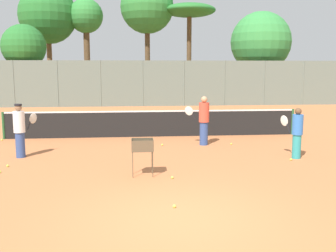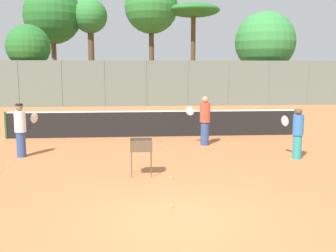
# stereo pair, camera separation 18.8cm
# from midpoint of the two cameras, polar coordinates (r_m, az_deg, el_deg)

# --- Properties ---
(ground_plane) EXTENTS (80.00, 80.00, 0.00)m
(ground_plane) POSITION_cam_midpoint_polar(r_m,az_deg,el_deg) (7.45, 1.09, -13.41)
(ground_plane) COLOR #C67242
(tennis_net) EXTENTS (11.83, 0.10, 1.07)m
(tennis_net) POSITION_cam_midpoint_polar(r_m,az_deg,el_deg) (15.93, -2.54, 0.43)
(tennis_net) COLOR #26592D
(tennis_net) RESTS_ON ground_plane
(back_fence) EXTENTS (30.29, 0.08, 3.30)m
(back_fence) POSITION_cam_midpoint_polar(r_m,az_deg,el_deg) (28.67, -3.88, 6.17)
(back_fence) COLOR slate
(back_fence) RESTS_ON ground_plane
(tree_0) EXTENTS (4.80, 4.80, 9.56)m
(tree_0) POSITION_cam_midpoint_polar(r_m,az_deg,el_deg) (35.54, -17.20, 15.09)
(tree_0) COLOR brown
(tree_0) RESTS_ON ground_plane
(tree_1) EXTENTS (4.40, 4.40, 9.97)m
(tree_1) POSITION_cam_midpoint_polar(r_m,az_deg,el_deg) (33.83, -3.21, 16.81)
(tree_1) COLOR brown
(tree_1) RESTS_ON ground_plane
(tree_2) EXTENTS (3.23, 3.23, 5.95)m
(tree_2) POSITION_cam_midpoint_polar(r_m,az_deg,el_deg) (31.22, -20.37, 10.67)
(tree_2) COLOR brown
(tree_2) RESTS_ON ground_plane
(tree_3) EXTENTS (4.31, 4.31, 7.98)m
(tree_3) POSITION_cam_midpoint_polar(r_m,az_deg,el_deg) (33.51, 2.95, 16.10)
(tree_3) COLOR brown
(tree_3) RESTS_ON ground_plane
(tree_4) EXTENTS (4.94, 4.94, 7.35)m
(tree_4) POSITION_cam_midpoint_polar(r_m,az_deg,el_deg) (33.80, 13.17, 11.74)
(tree_4) COLOR brown
(tree_4) RESTS_ON ground_plane
(tree_5) EXTENTS (2.86, 2.86, 8.53)m
(tree_5) POSITION_cam_midpoint_polar(r_m,az_deg,el_deg) (34.84, -11.98, 14.95)
(tree_5) COLOR brown
(tree_5) RESTS_ON ground_plane
(player_white_outfit) EXTENTS (0.91, 0.37, 1.77)m
(player_white_outfit) POSITION_cam_midpoint_polar(r_m,az_deg,el_deg) (14.20, 4.83, 0.87)
(player_white_outfit) COLOR #334C8C
(player_white_outfit) RESTS_ON ground_plane
(player_red_cap) EXTENTS (0.64, 0.75, 1.68)m
(player_red_cap) POSITION_cam_midpoint_polar(r_m,az_deg,el_deg) (13.04, -21.10, -0.52)
(player_red_cap) COLOR #334C8C
(player_red_cap) RESTS_ON ground_plane
(player_yellow_shirt) EXTENTS (0.52, 0.79, 1.57)m
(player_yellow_shirt) POSITION_cam_midpoint_polar(r_m,az_deg,el_deg) (12.66, 17.80, -0.90)
(player_yellow_shirt) COLOR teal
(player_yellow_shirt) RESTS_ON ground_plane
(ball_cart) EXTENTS (0.56, 0.41, 0.96)m
(ball_cart) POSITION_cam_midpoint_polar(r_m,az_deg,el_deg) (10.14, -4.25, -3.23)
(ball_cart) COLOR brown
(ball_cart) RESTS_ON ground_plane
(tennis_ball_0) EXTENTS (0.07, 0.07, 0.07)m
(tennis_ball_0) POSITION_cam_midpoint_polar(r_m,az_deg,el_deg) (9.99, 0.08, -7.48)
(tennis_ball_0) COLOR #D1E54C
(tennis_ball_0) RESTS_ON ground_plane
(tennis_ball_1) EXTENTS (0.07, 0.07, 0.07)m
(tennis_ball_1) POSITION_cam_midpoint_polar(r_m,az_deg,el_deg) (16.43, -23.28, -1.86)
(tennis_ball_1) COLOR #D1E54C
(tennis_ball_1) RESTS_ON ground_plane
(tennis_ball_2) EXTENTS (0.07, 0.07, 0.07)m
(tennis_ball_2) POSITION_cam_midpoint_polar(r_m,az_deg,el_deg) (12.08, -22.67, -5.35)
(tennis_ball_2) COLOR #D1E54C
(tennis_ball_2) RESTS_ON ground_plane
(tennis_ball_4) EXTENTS (0.07, 0.07, 0.07)m
(tennis_ball_4) POSITION_cam_midpoint_polar(r_m,az_deg,el_deg) (11.49, -23.68, -6.09)
(tennis_ball_4) COLOR #D1E54C
(tennis_ball_4) RESTS_ON ground_plane
(tennis_ball_5) EXTENTS (0.07, 0.07, 0.07)m
(tennis_ball_5) POSITION_cam_midpoint_polar(r_m,az_deg,el_deg) (14.49, 8.80, -2.57)
(tennis_ball_5) COLOR #D1E54C
(tennis_ball_5) RESTS_ON ground_plane
(tennis_ball_6) EXTENTS (0.07, 0.07, 0.07)m
(tennis_ball_6) POSITION_cam_midpoint_polar(r_m,az_deg,el_deg) (14.15, -1.23, -2.73)
(tennis_ball_6) COLOR #D1E54C
(tennis_ball_6) RESTS_ON ground_plane
(tennis_ball_7) EXTENTS (0.07, 0.07, 0.07)m
(tennis_ball_7) POSITION_cam_midpoint_polar(r_m,az_deg,el_deg) (8.01, 0.25, -11.57)
(tennis_ball_7) COLOR #D1E54C
(tennis_ball_7) RESTS_ON ground_plane
(tennis_ball_8) EXTENTS (0.07, 0.07, 0.07)m
(tennis_ball_8) POSITION_cam_midpoint_polar(r_m,az_deg,el_deg) (12.45, 16.99, -4.66)
(tennis_ball_8) COLOR #D1E54C
(tennis_ball_8) RESTS_ON ground_plane
(parked_car) EXTENTS (4.20, 1.70, 1.60)m
(parked_car) POSITION_cam_midpoint_polar(r_m,az_deg,el_deg) (30.94, -8.52, 4.43)
(parked_car) COLOR #B2B7BC
(parked_car) RESTS_ON ground_plane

